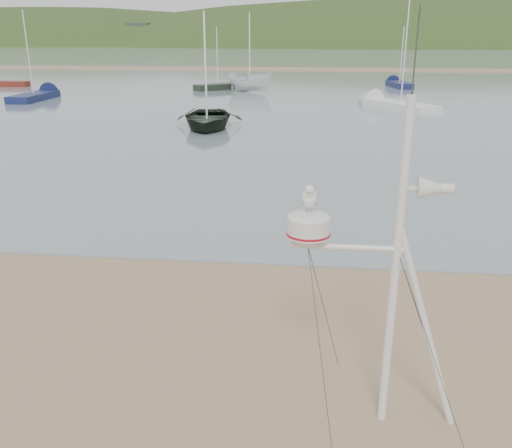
# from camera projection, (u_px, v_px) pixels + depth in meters

# --- Properties ---
(ground) EXTENTS (560.00, 560.00, 0.00)m
(ground) POSITION_uv_depth(u_px,v_px,m) (135.00, 365.00, 8.34)
(ground) COLOR #8E6F52
(ground) RESTS_ON ground
(water) EXTENTS (560.00, 256.00, 0.04)m
(water) POSITION_uv_depth(u_px,v_px,m) (307.00, 53.00, 132.01)
(water) COLOR slate
(water) RESTS_ON ground
(sandbar) EXTENTS (560.00, 7.00, 0.07)m
(sandbar) POSITION_uv_depth(u_px,v_px,m) (298.00, 69.00, 73.90)
(sandbar) COLOR #8E6F52
(sandbar) RESTS_ON water
(hill_ridge) EXTENTS (620.00, 180.00, 80.00)m
(hill_ridge) POSITION_uv_depth(u_px,v_px,m) (353.00, 93.00, 233.22)
(hill_ridge) COLOR #263917
(hill_ridge) RESTS_ON ground
(far_cottages) EXTENTS (294.40, 6.30, 8.00)m
(far_cottages) POSITION_uv_depth(u_px,v_px,m) (319.00, 35.00, 190.34)
(far_cottages) COLOR beige
(far_cottages) RESTS_ON ground
(mast_rig) EXTENTS (2.27, 2.42, 5.11)m
(mast_rig) POSITION_uv_depth(u_px,v_px,m) (384.00, 339.00, 6.74)
(mast_rig) COLOR silver
(mast_rig) RESTS_ON ground
(boat_dark) EXTENTS (3.77, 1.47, 5.14)m
(boat_dark) POSITION_uv_depth(u_px,v_px,m) (206.00, 78.00, 27.84)
(boat_dark) COLOR black
(boat_dark) RESTS_ON water
(boat_white) EXTENTS (2.30, 2.28, 4.45)m
(boat_white) POSITION_uv_depth(u_px,v_px,m) (250.00, 65.00, 45.47)
(boat_white) COLOR silver
(boat_white) RESTS_ON water
(dinghy_red_far) EXTENTS (4.54, 1.17, 1.10)m
(dinghy_red_far) POSITION_uv_depth(u_px,v_px,m) (1.00, 84.00, 50.73)
(dinghy_red_far) COLOR maroon
(dinghy_red_far) RESTS_ON ground
(sailboat_dark_mid) EXTENTS (5.15, 4.75, 5.66)m
(sailboat_dark_mid) POSITION_uv_depth(u_px,v_px,m) (231.00, 86.00, 48.53)
(sailboat_dark_mid) COLOR black
(sailboat_dark_mid) RESTS_ON ground
(sailboat_blue_far) EXTENTS (2.28, 5.88, 5.74)m
(sailboat_blue_far) POSITION_uv_depth(u_px,v_px,m) (395.00, 83.00, 51.15)
(sailboat_blue_far) COLOR #151C4A
(sailboat_blue_far) RESTS_ON ground
(sailboat_white_near) EXTENTS (5.64, 7.10, 7.32)m
(sailboat_white_near) POSITION_uv_depth(u_px,v_px,m) (380.00, 103.00, 36.88)
(sailboat_white_near) COLOR silver
(sailboat_white_near) RESTS_ON ground
(sailboat_blue_near) EXTENTS (1.74, 6.97, 6.92)m
(sailboat_blue_near) POSITION_uv_depth(u_px,v_px,m) (45.00, 94.00, 42.13)
(sailboat_blue_near) COLOR #151C4A
(sailboat_blue_near) RESTS_ON ground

